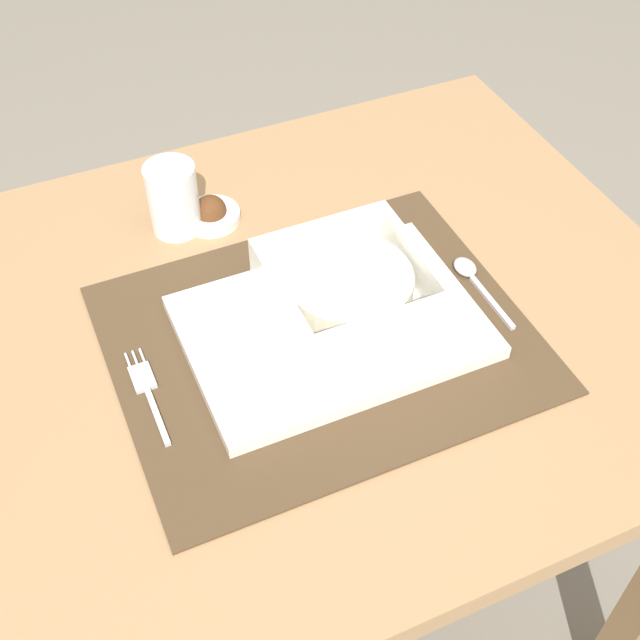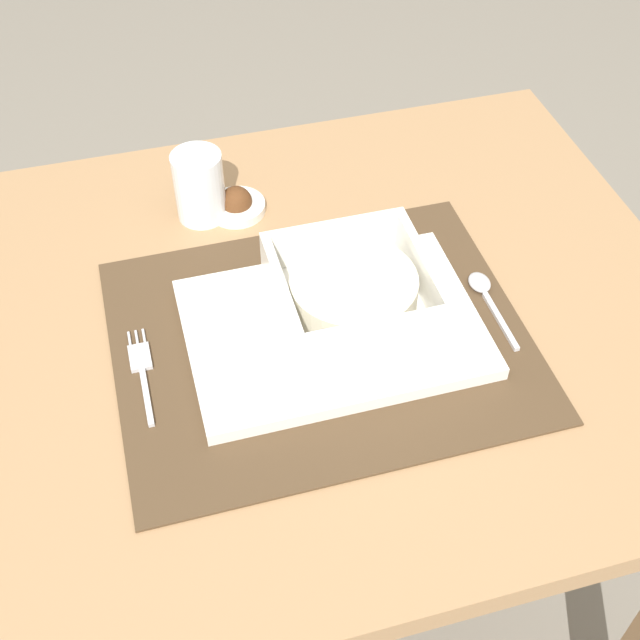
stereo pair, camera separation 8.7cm
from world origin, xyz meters
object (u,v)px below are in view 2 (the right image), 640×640
object	(u,v)px
fork	(142,368)
butter_knife	(463,307)
spoon	(484,291)
dining_table	(323,377)
drinking_glass	(200,188)
porridge_bowl	(353,293)
condiment_saucer	(237,204)

from	to	relation	value
fork	butter_knife	bearing A→B (deg)	-3.72
spoon	butter_knife	size ratio (longest dim) A/B	0.91
dining_table	fork	xyz separation A→B (m)	(-0.20, -0.03, 0.12)
spoon	drinking_glass	world-z (taller)	drinking_glass
fork	drinking_glass	size ratio (longest dim) A/B	1.46
porridge_bowl	drinking_glass	xyz separation A→B (m)	(-0.13, 0.22, -0.00)
butter_knife	condiment_saucer	world-z (taller)	condiment_saucer
porridge_bowl	spoon	world-z (taller)	porridge_bowl
dining_table	butter_knife	size ratio (longest dim) A/B	6.42
dining_table	fork	bearing A→B (deg)	-170.68
fork	spoon	size ratio (longest dim) A/B	1.09
dining_table	porridge_bowl	xyz separation A→B (m)	(0.03, -0.02, 0.16)
dining_table	condiment_saucer	distance (m)	0.24
condiment_saucer	dining_table	bearing A→B (deg)	-73.77
dining_table	butter_knife	bearing A→B (deg)	-15.32
fork	butter_knife	world-z (taller)	butter_knife
dining_table	condiment_saucer	bearing A→B (deg)	106.23
fork	spoon	xyz separation A→B (m)	(0.38, 0.01, 0.00)
drinking_glass	fork	bearing A→B (deg)	-114.08
dining_table	porridge_bowl	size ratio (longest dim) A/B	5.11
spoon	condiment_saucer	distance (m)	0.32
butter_knife	condiment_saucer	xyz separation A→B (m)	(-0.21, 0.24, 0.00)
fork	spoon	bearing A→B (deg)	-1.18
butter_knife	fork	bearing A→B (deg)	-177.12
dining_table	butter_knife	world-z (taller)	butter_knife
condiment_saucer	spoon	bearing A→B (deg)	-42.86
spoon	condiment_saucer	world-z (taller)	condiment_saucer
spoon	drinking_glass	xyz separation A→B (m)	(-0.28, 0.22, 0.03)
spoon	condiment_saucer	xyz separation A→B (m)	(-0.24, 0.22, 0.00)
porridge_bowl	spoon	bearing A→B (deg)	-0.61
porridge_bowl	condiment_saucer	size ratio (longest dim) A/B	2.30
porridge_bowl	butter_knife	size ratio (longest dim) A/B	1.26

